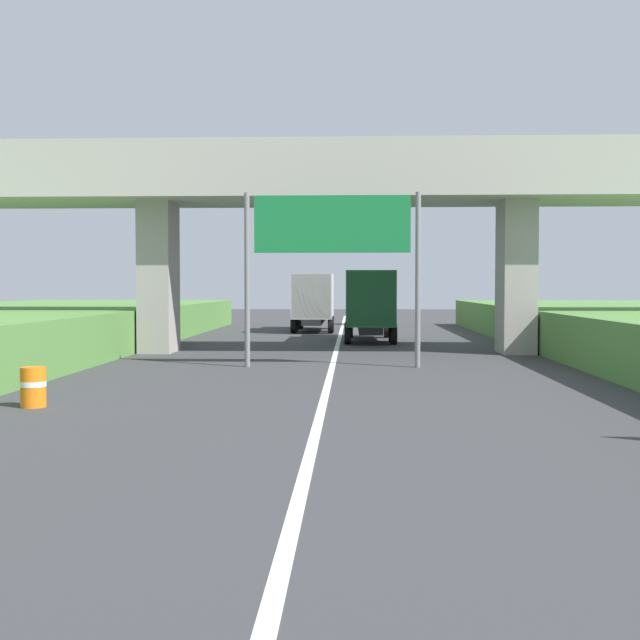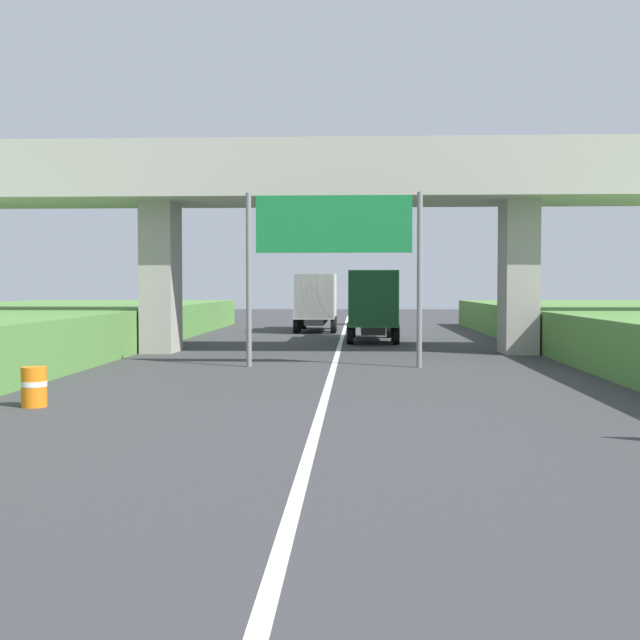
{
  "view_description": "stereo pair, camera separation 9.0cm",
  "coord_description": "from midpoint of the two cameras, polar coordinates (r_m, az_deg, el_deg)",
  "views": [
    {
      "loc": [
        0.68,
        2.7,
        2.71
      ],
      "look_at": [
        0.0,
        19.92,
        2.0
      ],
      "focal_mm": 46.32,
      "sensor_mm": 36.0,
      "label": 1
    },
    {
      "loc": [
        0.77,
        2.7,
        2.71
      ],
      "look_at": [
        0.0,
        19.92,
        2.0
      ],
      "focal_mm": 46.32,
      "sensor_mm": 36.0,
      "label": 2
    }
  ],
  "objects": [
    {
      "name": "truck_black",
      "position": [
        49.61,
        -0.48,
        1.45
      ],
      "size": [
        2.44,
        7.3,
        3.44
      ],
      "color": "black",
      "rests_on": "ground"
    },
    {
      "name": "overpass_bridge",
      "position": [
        33.73,
        1.03,
        8.54
      ],
      "size": [
        40.0,
        4.8,
        8.32
      ],
      "color": "#ADA89E",
      "rests_on": "ground"
    },
    {
      "name": "lane_centre_stripe",
      "position": [
        26.43,
        0.68,
        -3.52
      ],
      "size": [
        0.2,
        97.96,
        0.01
      ],
      "primitive_type": "cube",
      "color": "white",
      "rests_on": "ground"
    },
    {
      "name": "truck_green",
      "position": [
        40.72,
        3.39,
        1.25
      ],
      "size": [
        2.44,
        7.3,
        3.44
      ],
      "color": "black",
      "rests_on": "ground"
    },
    {
      "name": "construction_barrel_3",
      "position": [
        19.6,
        -19.33,
        -4.37
      ],
      "size": [
        0.57,
        0.57,
        0.9
      ],
      "color": "orange",
      "rests_on": "ground"
    },
    {
      "name": "overhead_highway_sign",
      "position": [
        27.56,
        0.75,
        5.76
      ],
      "size": [
        5.88,
        0.18,
        5.82
      ],
      "color": "slate",
      "rests_on": "ground"
    },
    {
      "name": "car_orange",
      "position": [
        58.21,
        3.2,
        0.52
      ],
      "size": [
        1.86,
        4.1,
        1.72
      ],
      "color": "orange",
      "rests_on": "ground"
    }
  ]
}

